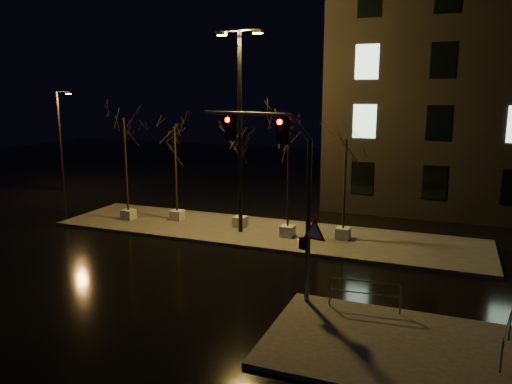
% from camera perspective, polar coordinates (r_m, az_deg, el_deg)
% --- Properties ---
extents(ground, '(90.00, 90.00, 0.00)m').
position_cam_1_polar(ground, '(20.46, -5.40, -9.19)').
color(ground, black).
rests_on(ground, ground).
extents(median, '(22.00, 5.00, 0.15)m').
position_cam_1_polar(median, '(25.65, 0.67, -4.66)').
color(median, '#403E39').
rests_on(median, ground).
extents(sidewalk_corner, '(7.00, 5.00, 0.15)m').
position_cam_1_polar(sidewalk_corner, '(15.35, 14.96, -16.62)').
color(sidewalk_corner, '#403E39').
rests_on(sidewalk_corner, ground).
extents(tree_0, '(1.80, 1.80, 5.80)m').
position_cam_1_polar(tree_0, '(28.11, -14.79, 5.68)').
color(tree_0, beige).
rests_on(tree_0, median).
extents(tree_1, '(1.80, 1.80, 5.27)m').
position_cam_1_polar(tree_1, '(27.43, -9.25, 4.94)').
color(tree_1, beige).
rests_on(tree_1, median).
extents(tree_2, '(1.80, 1.80, 4.82)m').
position_cam_1_polar(tree_2, '(25.75, -1.85, 3.90)').
color(tree_2, beige).
rests_on(tree_2, median).
extents(tree_3, '(1.80, 1.80, 5.59)m').
position_cam_1_polar(tree_3, '(23.91, 3.75, 4.71)').
color(tree_3, beige).
rests_on(tree_3, median).
extents(tree_4, '(1.80, 1.80, 4.96)m').
position_cam_1_polar(tree_4, '(23.90, 10.19, 3.38)').
color(tree_4, beige).
rests_on(tree_4, median).
extents(traffic_signal_mast, '(5.05, 1.39, 6.34)m').
position_cam_1_polar(traffic_signal_mast, '(16.88, 3.05, 1.62)').
color(traffic_signal_mast, '#515358').
rests_on(traffic_signal_mast, sidewalk_corner).
extents(streetlight_main, '(2.48, 0.55, 9.91)m').
position_cam_1_polar(streetlight_main, '(24.61, -1.85, 8.37)').
color(streetlight_main, black).
rests_on(streetlight_main, median).
extents(streetlight_far, '(1.42, 0.26, 7.22)m').
position_cam_1_polar(streetlight_far, '(38.91, -21.40, 5.93)').
color(streetlight_far, black).
rests_on(streetlight_far, ground).
extents(guard_rail_a, '(2.32, 0.22, 1.00)m').
position_cam_1_polar(guard_rail_a, '(16.96, 12.31, -10.97)').
color(guard_rail_a, '#515358').
rests_on(guard_rail_a, sidewalk_corner).
extents(guard_rail_b, '(0.42, 1.98, 0.95)m').
position_cam_1_polar(guard_rail_b, '(15.52, 26.73, -14.34)').
color(guard_rail_b, '#515358').
rests_on(guard_rail_b, sidewalk_corner).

